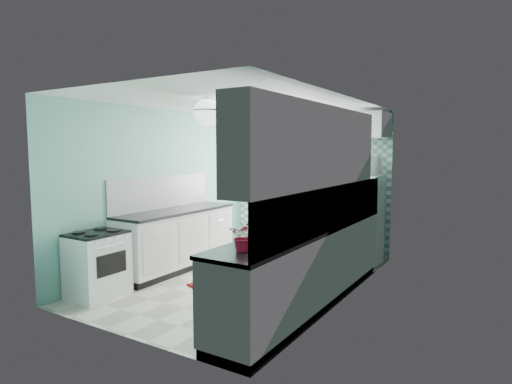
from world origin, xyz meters
The scene contains 26 objects.
floor centered at (0.00, 0.00, -0.01)m, with size 3.00×4.40×0.02m, color #EEE5CE.
ceiling centered at (0.00, 0.00, 2.51)m, with size 3.00×4.40×0.02m, color white.
wall_back centered at (0.00, 2.21, 1.25)m, with size 3.00×0.02×2.50m, color #73B5A8.
wall_front centered at (0.00, -2.21, 1.25)m, with size 3.00×0.02×2.50m, color #73B5A8.
wall_left centered at (-1.51, 0.00, 1.25)m, with size 0.02×4.40×2.50m, color #73B5A8.
wall_right centered at (1.51, 0.00, 1.25)m, with size 0.02×4.40×2.50m, color #73B5A8.
accent_wall centered at (0.00, 2.19, 1.25)m, with size 3.00×0.01×2.50m, color #619E8E.
window centered at (-0.35, 2.16, 1.55)m, with size 1.04×0.05×1.44m.
backsplash_right centered at (1.49, -0.40, 1.20)m, with size 0.02×3.60×0.51m, color white.
backsplash_left centered at (-1.49, -0.07, 1.20)m, with size 0.02×2.15×0.51m, color white.
upper_cabinets_right centered at (1.33, -0.60, 1.90)m, with size 0.33×3.20×0.90m, color white.
upper_cabinet_fridge centered at (1.30, 1.83, 2.25)m, with size 0.40×0.74×0.40m, color white.
ceiling_light centered at (0.00, -0.80, 2.32)m, with size 0.34×0.34×0.35m.
base_cabinets_right centered at (1.20, -0.40, 0.45)m, with size 0.60×3.60×0.90m, color white.
countertop_right centered at (1.19, -0.40, 0.92)m, with size 0.63×3.60×0.04m, color black.
base_cabinets_left centered at (-1.20, -0.07, 0.45)m, with size 0.60×2.15×0.90m, color white.
countertop_left centered at (-1.19, -0.07, 0.92)m, with size 0.63×2.15×0.04m, color black.
fridge centered at (1.11, 1.81, 0.73)m, with size 0.63×0.63×1.45m.
stove centered at (-1.20, -1.56, 0.43)m, with size 0.54×0.67×0.81m.
sink centered at (1.20, 0.56, 0.93)m, with size 0.45×0.38×0.53m.
rug centered at (0.04, -0.26, 0.01)m, with size 0.79×1.13×0.02m, color maroon.
dish_towel centered at (0.89, 0.54, 0.48)m, with size 0.02×0.23×0.35m, color #56B0AB.
fruit_bowl centered at (1.20, -1.45, 0.98)m, with size 0.29×0.29×0.07m, color white.
potted_plant centered at (1.20, -1.83, 1.08)m, with size 0.26×0.22×0.29m, color #AD1610.
soap_bottle centered at (1.25, 0.78, 1.03)m, with size 0.08×0.09×0.19m, color #8DA7BF.
microwave centered at (1.11, 1.81, 1.60)m, with size 0.54×0.37×0.30m, color white.
Camera 1 is at (3.28, -5.02, 1.86)m, focal length 30.00 mm.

